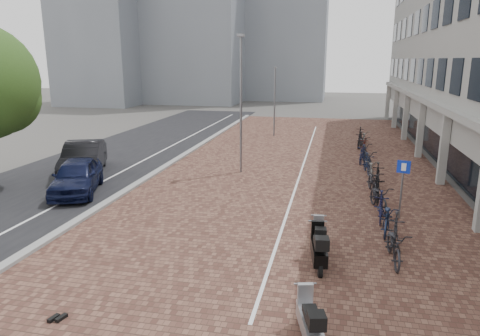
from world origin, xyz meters
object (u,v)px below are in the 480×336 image
car_navy (77,176)px  scooter_mid (319,247)px  parking_sign (402,181)px  car_dark (83,158)px  scooter_back (309,319)px  scooter_front (319,237)px

car_navy → scooter_mid: 11.80m
scooter_mid → parking_sign: parking_sign is taller
car_navy → car_dark: car_dark is taller
car_dark → scooter_back: size_ratio=3.22×
car_navy → parking_sign: (13.47, -0.38, 0.71)m
scooter_front → parking_sign: parking_sign is taller
car_navy → parking_sign: parking_sign is taller
car_navy → scooter_back: 13.61m
car_navy → car_dark: size_ratio=0.88×
parking_sign → car_navy: bearing=-164.9°
car_navy → scooter_front: size_ratio=2.89×
scooter_mid → scooter_back: size_ratio=1.11×
car_navy → car_dark: 3.35m
scooter_back → scooter_front: bearing=75.5°
scooter_front → parking_sign: size_ratio=0.69×
scooter_front → scooter_back: scooter_back is taller
parking_sign → scooter_front: bearing=-110.9°
car_dark → scooter_back: car_dark is taller
scooter_mid → scooter_back: scooter_mid is taller
car_navy → scooter_back: car_navy is taller
car_dark → scooter_mid: (12.22, -7.94, -0.24)m
scooter_front → car_navy: bearing=154.4°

